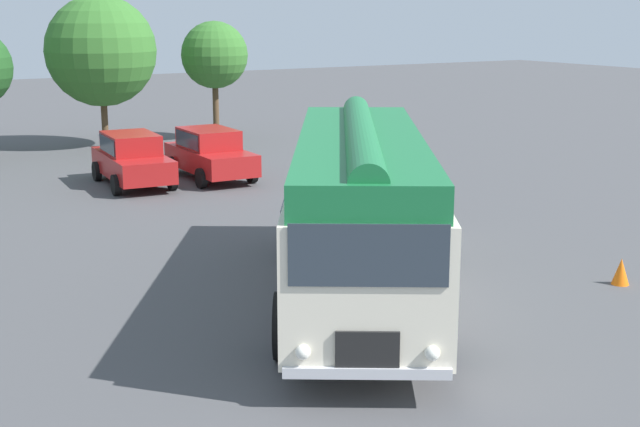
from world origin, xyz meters
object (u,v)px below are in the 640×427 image
(car_near_left, at_px, (132,159))
(car_mid_left, at_px, (210,154))
(vintage_bus, at_px, (360,204))
(traffic_cone, at_px, (621,271))

(car_near_left, relative_size, car_mid_left, 1.02)
(vintage_bus, bearing_deg, car_near_left, 89.93)
(vintage_bus, relative_size, car_near_left, 2.28)
(car_near_left, bearing_deg, vintage_bus, -90.07)
(vintage_bus, bearing_deg, car_mid_left, 78.71)
(car_near_left, bearing_deg, car_mid_left, -5.68)
(vintage_bus, relative_size, traffic_cone, 17.92)
(car_mid_left, bearing_deg, vintage_bus, -101.29)
(vintage_bus, distance_m, car_mid_left, 13.32)
(vintage_bus, relative_size, car_mid_left, 2.33)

